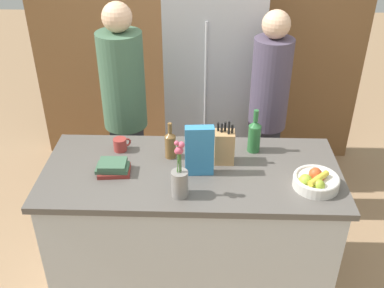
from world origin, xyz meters
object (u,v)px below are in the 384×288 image
object	(u,v)px
bottle_vinegar	(254,135)
person_in_blue	(268,107)
flower_vase	(180,179)
knife_block	(224,147)
cereal_box	(199,151)
person_at_sink	(125,106)
coffee_mug	(121,144)
refrigerator	(212,81)
fruit_bowl	(316,181)
bottle_oil	(170,144)
book_stack	(113,168)

from	to	relation	value
bottle_vinegar	person_in_blue	size ratio (longest dim) A/B	0.17
flower_vase	bottle_vinegar	size ratio (longest dim) A/B	1.21
knife_block	cereal_box	size ratio (longest dim) A/B	0.94
person_at_sink	knife_block	bearing A→B (deg)	-51.89
knife_block	coffee_mug	world-z (taller)	knife_block
refrigerator	person_in_blue	distance (m)	0.68
coffee_mug	person_at_sink	xyz separation A→B (m)	(-0.05, 0.51, 0.01)
refrigerator	fruit_bowl	world-z (taller)	refrigerator
bottle_oil	refrigerator	bearing A→B (deg)	77.33
fruit_bowl	person_at_sink	bearing A→B (deg)	144.38
refrigerator	book_stack	distance (m)	1.50
knife_block	bottle_oil	size ratio (longest dim) A/B	1.22
coffee_mug	fruit_bowl	bearing A→B (deg)	-17.12
refrigerator	bottle_vinegar	size ratio (longest dim) A/B	6.47
flower_vase	person_at_sink	bearing A→B (deg)	115.30
coffee_mug	bottle_vinegar	size ratio (longest dim) A/B	0.38
coffee_mug	bottle_vinegar	world-z (taller)	bottle_vinegar
refrigerator	flower_vase	distance (m)	1.60
knife_block	coffee_mug	xyz separation A→B (m)	(-0.65, 0.11, -0.07)
flower_vase	person_at_sink	world-z (taller)	person_at_sink
book_stack	bottle_vinegar	distance (m)	0.89
flower_vase	cereal_box	bearing A→B (deg)	64.78
refrigerator	bottle_oil	world-z (taller)	refrigerator
bottle_vinegar	person_in_blue	distance (m)	0.59
fruit_bowl	flower_vase	world-z (taller)	flower_vase
coffee_mug	knife_block	bearing A→B (deg)	-9.68
bottle_oil	bottle_vinegar	distance (m)	0.53
bottle_vinegar	person_at_sink	bearing A→B (deg)	151.32
knife_block	bottle_vinegar	world-z (taller)	knife_block
fruit_bowl	bottle_vinegar	world-z (taller)	bottle_vinegar
flower_vase	bottle_oil	xyz separation A→B (m)	(-0.08, 0.39, -0.02)
knife_block	book_stack	xyz separation A→B (m)	(-0.65, -0.14, -0.07)
flower_vase	person_in_blue	world-z (taller)	person_in_blue
coffee_mug	book_stack	bearing A→B (deg)	-90.28
person_at_sink	bottle_oil	bearing A→B (deg)	-67.45
flower_vase	coffee_mug	size ratio (longest dim) A/B	3.23
bottle_vinegar	cereal_box	bearing A→B (deg)	-142.75
fruit_bowl	bottle_vinegar	distance (m)	0.49
bottle_oil	cereal_box	bearing A→B (deg)	-43.09
fruit_bowl	coffee_mug	xyz separation A→B (m)	(-1.16, 0.36, -0.00)
book_stack	knife_block	bearing A→B (deg)	12.11
book_stack	person_at_sink	bearing A→B (deg)	94.02
fruit_bowl	flower_vase	size ratio (longest dim) A/B	0.74
refrigerator	person_at_sink	xyz separation A→B (m)	(-0.65, -0.62, 0.06)
book_stack	person_at_sink	xyz separation A→B (m)	(-0.05, 0.76, 0.02)
fruit_bowl	book_stack	xyz separation A→B (m)	(-1.16, 0.10, -0.01)
cereal_box	fruit_bowl	bearing A→B (deg)	-10.32
cereal_box	coffee_mug	distance (m)	0.57
fruit_bowl	refrigerator	bearing A→B (deg)	110.78
knife_block	coffee_mug	distance (m)	0.66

